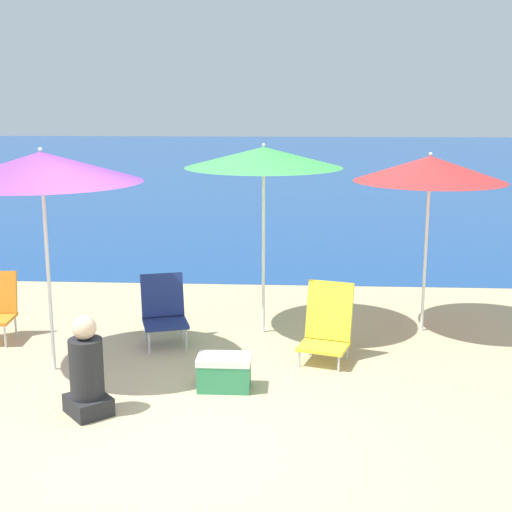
{
  "coord_description": "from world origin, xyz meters",
  "views": [
    {
      "loc": [
        1.12,
        -5.42,
        2.71
      ],
      "look_at": [
        0.67,
        2.19,
        1.0
      ],
      "focal_mm": 50.0,
      "sensor_mm": 36.0,
      "label": 1
    }
  ],
  "objects_px": {
    "beach_umbrella_purple": "(41,167)",
    "beach_chair_navy": "(164,309)",
    "person_seated_near": "(87,373)",
    "beach_umbrella_red": "(430,169)",
    "cooler_box": "(224,372)",
    "beach_umbrella_green": "(264,158)",
    "beach_chair_yellow": "(327,325)"
  },
  "relations": [
    {
      "from": "beach_umbrella_purple",
      "to": "person_seated_near",
      "type": "relative_size",
      "value": 2.51
    },
    {
      "from": "cooler_box",
      "to": "beach_umbrella_purple",
      "type": "bearing_deg",
      "value": 167.59
    },
    {
      "from": "beach_umbrella_purple",
      "to": "beach_umbrella_red",
      "type": "relative_size",
      "value": 1.07
    },
    {
      "from": "beach_umbrella_green",
      "to": "beach_chair_yellow",
      "type": "xyz_separation_m",
      "value": [
        0.71,
        -0.86,
        -1.67
      ]
    },
    {
      "from": "beach_umbrella_red",
      "to": "beach_chair_yellow",
      "type": "distance_m",
      "value": 2.18
    },
    {
      "from": "beach_umbrella_red",
      "to": "beach_chair_yellow",
      "type": "xyz_separation_m",
      "value": [
        -1.16,
        -1.02,
        -1.54
      ]
    },
    {
      "from": "beach_chair_yellow",
      "to": "cooler_box",
      "type": "distance_m",
      "value": 1.32
    },
    {
      "from": "beach_chair_navy",
      "to": "cooler_box",
      "type": "height_order",
      "value": "beach_chair_navy"
    },
    {
      "from": "beach_umbrella_red",
      "to": "beach_chair_navy",
      "type": "relative_size",
      "value": 2.74
    },
    {
      "from": "beach_umbrella_green",
      "to": "beach_umbrella_red",
      "type": "distance_m",
      "value": 1.88
    },
    {
      "from": "beach_umbrella_purple",
      "to": "beach_umbrella_red",
      "type": "xyz_separation_m",
      "value": [
        3.94,
        1.47,
        -0.14
      ]
    },
    {
      "from": "person_seated_near",
      "to": "cooler_box",
      "type": "bearing_deg",
      "value": -12.93
    },
    {
      "from": "beach_chair_navy",
      "to": "beach_umbrella_green",
      "type": "bearing_deg",
      "value": 4.61
    },
    {
      "from": "beach_umbrella_purple",
      "to": "beach_chair_navy",
      "type": "distance_m",
      "value": 2.11
    },
    {
      "from": "beach_chair_navy",
      "to": "beach_umbrella_purple",
      "type": "bearing_deg",
      "value": -155.17
    },
    {
      "from": "beach_umbrella_red",
      "to": "cooler_box",
      "type": "xyz_separation_m",
      "value": [
        -2.16,
        -1.86,
        -1.75
      ]
    },
    {
      "from": "beach_chair_navy",
      "to": "beach_chair_yellow",
      "type": "relative_size",
      "value": 0.94
    },
    {
      "from": "beach_chair_yellow",
      "to": "cooler_box",
      "type": "relative_size",
      "value": 1.61
    },
    {
      "from": "beach_umbrella_purple",
      "to": "beach_chair_navy",
      "type": "height_order",
      "value": "beach_umbrella_purple"
    },
    {
      "from": "beach_umbrella_purple",
      "to": "cooler_box",
      "type": "xyz_separation_m",
      "value": [
        1.78,
        -0.39,
        -1.88
      ]
    },
    {
      "from": "beach_umbrella_green",
      "to": "person_seated_near",
      "type": "distance_m",
      "value": 3.18
    },
    {
      "from": "beach_umbrella_purple",
      "to": "person_seated_near",
      "type": "xyz_separation_m",
      "value": [
        0.65,
        -1.0,
        -1.67
      ]
    },
    {
      "from": "beach_umbrella_purple",
      "to": "person_seated_near",
      "type": "distance_m",
      "value": 2.05
    },
    {
      "from": "beach_chair_navy",
      "to": "person_seated_near",
      "type": "bearing_deg",
      "value": -116.96
    },
    {
      "from": "beach_umbrella_purple",
      "to": "beach_chair_yellow",
      "type": "distance_m",
      "value": 3.27
    },
    {
      "from": "beach_umbrella_red",
      "to": "beach_chair_navy",
      "type": "xyz_separation_m",
      "value": [
        -2.96,
        -0.6,
        -1.52
      ]
    },
    {
      "from": "beach_chair_navy",
      "to": "person_seated_near",
      "type": "relative_size",
      "value": 0.86
    },
    {
      "from": "beach_chair_yellow",
      "to": "beach_umbrella_purple",
      "type": "bearing_deg",
      "value": -153.94
    },
    {
      "from": "beach_umbrella_red",
      "to": "beach_umbrella_green",
      "type": "bearing_deg",
      "value": -175.05
    },
    {
      "from": "person_seated_near",
      "to": "beach_umbrella_red",
      "type": "bearing_deg",
      "value": -4.35
    },
    {
      "from": "beach_umbrella_purple",
      "to": "beach_chair_navy",
      "type": "bearing_deg",
      "value": 41.95
    },
    {
      "from": "cooler_box",
      "to": "beach_umbrella_red",
      "type": "bearing_deg",
      "value": 40.74
    }
  ]
}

